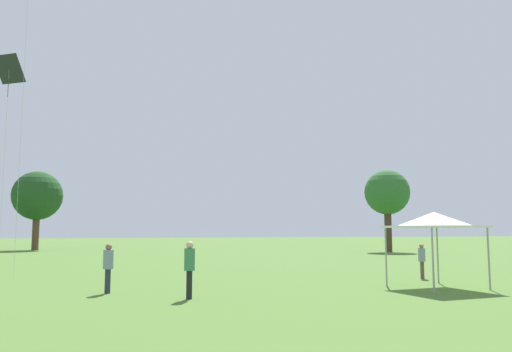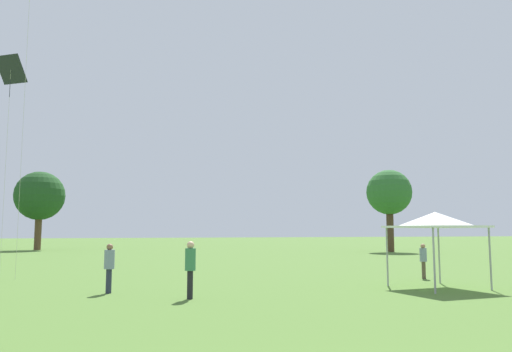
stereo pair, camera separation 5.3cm
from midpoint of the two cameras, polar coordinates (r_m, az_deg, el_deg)
The scene contains 7 objects.
person_standing_1 at distance 18.63m, azimuth -16.34°, elevation -9.59°, with size 0.46×0.46×1.73m.
person_standing_2 at distance 24.50m, azimuth 18.64°, elevation -8.84°, with size 0.41×0.41×1.59m.
person_standing_3 at distance 16.55m, azimuth -7.43°, elevation -9.95°, with size 0.37×0.37×1.85m.
canopy_tent at distance 20.68m, azimuth 19.89°, elevation -4.78°, with size 3.19×3.19×2.91m.
kite_3 at distance 27.42m, azimuth -26.18°, elevation 10.58°, with size 1.60×1.43×10.59m.
distant_tree_0 at distance 54.10m, azimuth 15.00°, elevation -1.89°, with size 4.69×4.69×8.54m.
distant_tree_1 at distance 62.12m, azimuth -23.47°, elevation -2.13°, with size 5.55×5.55×8.93m.
Camera 2 is at (-3.36, -3.71, 2.20)m, focal length 35.00 mm.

